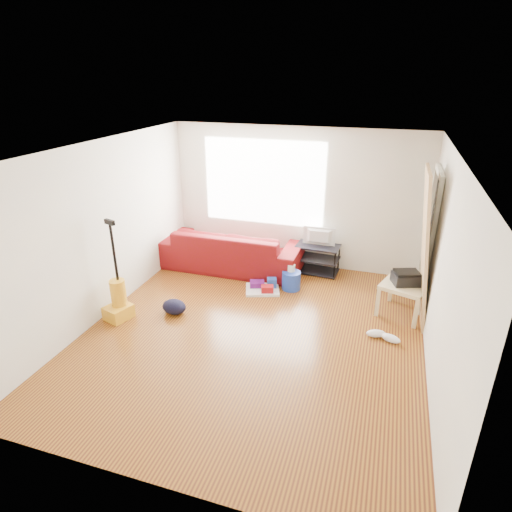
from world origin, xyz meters
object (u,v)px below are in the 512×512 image
(sofa, at_px, (232,267))
(vacuum, at_px, (118,301))
(backpack, at_px, (175,313))
(bucket, at_px, (291,289))
(side_table, at_px, (405,288))
(cleaning_tray, at_px, (264,287))
(tv_stand, at_px, (317,258))

(sofa, bearing_deg, vacuum, 65.65)
(sofa, height_order, backpack, sofa)
(bucket, relative_size, vacuum, 0.21)
(side_table, height_order, cleaning_tray, side_table)
(bucket, relative_size, cleaning_tray, 0.47)
(sofa, distance_m, cleaning_tray, 1.08)
(tv_stand, bearing_deg, bucket, -107.24)
(backpack, bearing_deg, bucket, 52.93)
(side_table, relative_size, bucket, 2.51)
(bucket, xyz_separation_m, vacuum, (-2.20, -1.63, 0.28))
(bucket, distance_m, cleaning_tray, 0.47)
(bucket, distance_m, backpack, 1.97)
(cleaning_tray, distance_m, backpack, 1.52)
(vacuum, bearing_deg, cleaning_tray, 56.32)
(tv_stand, bearing_deg, sofa, -166.19)
(tv_stand, height_order, side_table, tv_stand)
(bucket, bearing_deg, cleaning_tray, -154.14)
(side_table, bearing_deg, cleaning_tray, 178.18)
(sofa, relative_size, side_table, 3.27)
(backpack, height_order, vacuum, vacuum)
(sofa, bearing_deg, tv_stand, -169.98)
(tv_stand, xyz_separation_m, side_table, (1.46, -1.04, 0.15))
(tv_stand, distance_m, side_table, 1.80)
(tv_stand, xyz_separation_m, vacuum, (-2.49, -2.40, 0.01))
(cleaning_tray, height_order, backpack, cleaning_tray)
(sofa, bearing_deg, cleaning_tray, 139.47)
(sofa, distance_m, backpack, 1.80)
(backpack, relative_size, vacuum, 0.25)
(sofa, distance_m, tv_stand, 1.57)
(cleaning_tray, relative_size, vacuum, 0.44)
(bucket, bearing_deg, tv_stand, 68.97)
(sofa, relative_size, cleaning_tray, 3.88)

